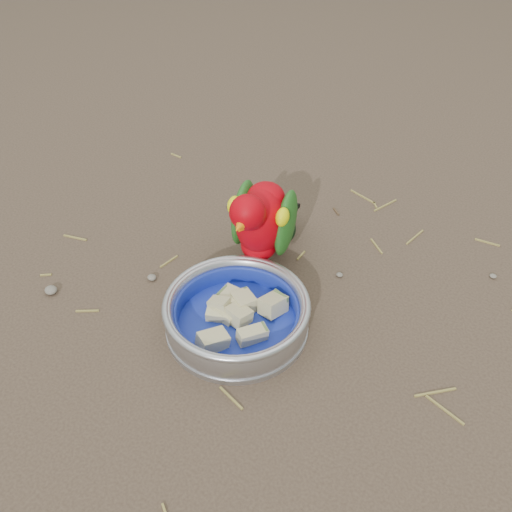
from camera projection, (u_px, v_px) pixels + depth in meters
The scene contains 6 objects.
ground at pixel (237, 306), 0.99m from camera, with size 60.00×60.00×0.00m, color #48372B.
food_bowl at pixel (237, 325), 0.95m from camera, with size 0.24×0.24×0.02m, color #B2B2BA.
bowl_wall at pixel (237, 312), 0.93m from camera, with size 0.24×0.24×0.04m, color #B2B2BA, non-canonical shape.
fruit_wedges at pixel (237, 315), 0.93m from camera, with size 0.14×0.14×0.03m, color #C3B783, non-canonical shape.
lory_parrot at pixel (261, 228), 1.01m from camera, with size 0.11×0.23×0.19m, color #AB0009, non-canonical shape.
ground_debris at pixel (253, 289), 1.02m from camera, with size 0.90×0.80×0.01m, color olive, non-canonical shape.
Camera 1 is at (0.43, -0.56, 0.71)m, focal length 40.00 mm.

